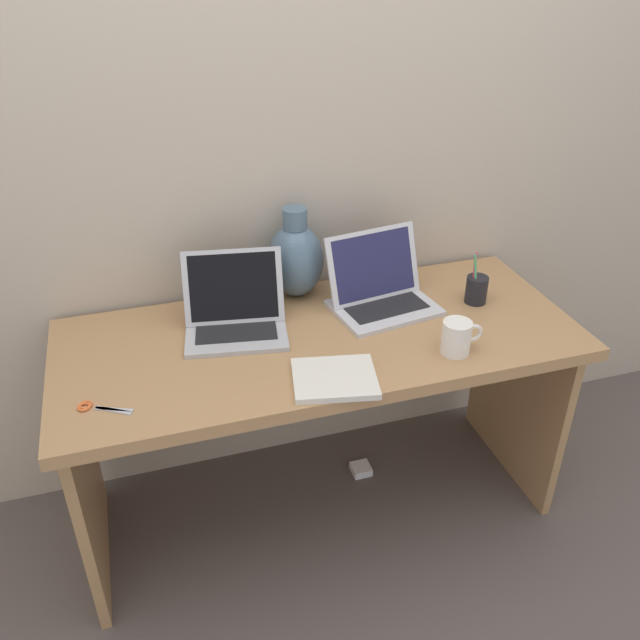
# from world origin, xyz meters

# --- Properties ---
(ground_plane) EXTENTS (6.00, 6.00, 0.00)m
(ground_plane) POSITION_xyz_m (0.00, 0.00, 0.00)
(ground_plane) COLOR #564C47
(back_wall) EXTENTS (4.40, 0.04, 2.40)m
(back_wall) POSITION_xyz_m (0.00, 0.37, 1.20)
(back_wall) COLOR #BCAD99
(back_wall) RESTS_ON ground
(desk) EXTENTS (1.57, 0.66, 0.72)m
(desk) POSITION_xyz_m (0.00, 0.00, 0.57)
(desk) COLOR #AD7F51
(desk) RESTS_ON ground
(laptop_left) EXTENTS (0.34, 0.29, 0.23)m
(laptop_left) POSITION_xyz_m (-0.23, 0.11, 0.78)
(laptop_left) COLOR #B2B2B7
(laptop_left) RESTS_ON desk
(laptop_right) EXTENTS (0.35, 0.28, 0.23)m
(laptop_right) POSITION_xyz_m (0.23, 0.12, 0.78)
(laptop_right) COLOR silver
(laptop_right) RESTS_ON desk
(green_vase) EXTENTS (0.18, 0.18, 0.30)m
(green_vase) POSITION_xyz_m (0.00, 0.27, 0.85)
(green_vase) COLOR slate
(green_vase) RESTS_ON desk
(notebook_stack) EXTENTS (0.26, 0.23, 0.02)m
(notebook_stack) POSITION_xyz_m (-0.03, -0.24, 0.73)
(notebook_stack) COLOR silver
(notebook_stack) RESTS_ON desk
(coffee_mug) EXTENTS (0.12, 0.08, 0.10)m
(coffee_mug) POSITION_xyz_m (0.35, -0.21, 0.77)
(coffee_mug) COLOR white
(coffee_mug) RESTS_ON desk
(pen_cup) EXTENTS (0.07, 0.07, 0.17)m
(pen_cup) POSITION_xyz_m (0.54, 0.04, 0.77)
(pen_cup) COLOR black
(pen_cup) RESTS_ON desk
(scissors) EXTENTS (0.14, 0.09, 0.01)m
(scissors) POSITION_xyz_m (-0.65, -0.17, 0.73)
(scissors) COLOR #B7B7BC
(scissors) RESTS_ON desk
(power_brick) EXTENTS (0.07, 0.07, 0.03)m
(power_brick) POSITION_xyz_m (0.20, 0.11, 0.01)
(power_brick) COLOR white
(power_brick) RESTS_ON ground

